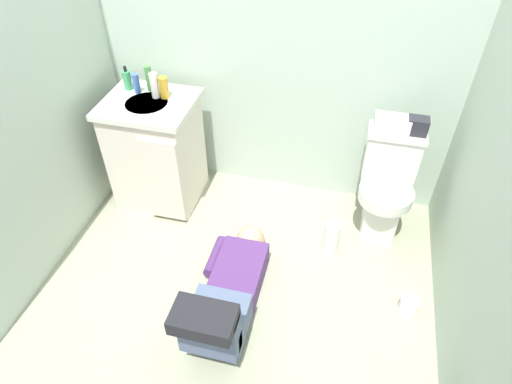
{
  "coord_description": "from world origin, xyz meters",
  "views": [
    {
      "loc": [
        0.53,
        -1.68,
        2.32
      ],
      "look_at": [
        0.02,
        0.35,
        0.45
      ],
      "focal_mm": 31.26,
      "sensor_mm": 36.0,
      "label": 1
    }
  ],
  "objects_px": {
    "bottle_blue": "(136,83)",
    "toiletry_bag": "(418,126)",
    "toilet_paper_roll": "(409,305)",
    "bottle_green": "(149,78)",
    "paper_towel_roll": "(331,238)",
    "bottle_amber": "(164,87)",
    "soap_dispenser": "(127,80)",
    "faucet": "(155,84)",
    "vanity_cabinet": "(157,151)",
    "person_plumber": "(227,294)",
    "bottle_white": "(154,85)",
    "tissue_box": "(392,123)",
    "toilet": "(386,186)"
  },
  "relations": [
    {
      "from": "bottle_blue",
      "to": "toiletry_bag",
      "type": "bearing_deg",
      "value": 1.85
    },
    {
      "from": "toilet_paper_roll",
      "to": "bottle_green",
      "type": "bearing_deg",
      "value": 157.82
    },
    {
      "from": "paper_towel_roll",
      "to": "toiletry_bag",
      "type": "bearing_deg",
      "value": 45.35
    },
    {
      "from": "bottle_blue",
      "to": "bottle_amber",
      "type": "distance_m",
      "value": 0.21
    },
    {
      "from": "soap_dispenser",
      "to": "bottle_green",
      "type": "relative_size",
      "value": 0.93
    },
    {
      "from": "soap_dispenser",
      "to": "bottle_green",
      "type": "height_order",
      "value": "bottle_green"
    },
    {
      "from": "soap_dispenser",
      "to": "toilet_paper_roll",
      "type": "distance_m",
      "value": 2.31
    },
    {
      "from": "soap_dispenser",
      "to": "bottle_green",
      "type": "distance_m",
      "value": 0.16
    },
    {
      "from": "faucet",
      "to": "toiletry_bag",
      "type": "height_order",
      "value": "faucet"
    },
    {
      "from": "vanity_cabinet",
      "to": "person_plumber",
      "type": "relative_size",
      "value": 0.77
    },
    {
      "from": "person_plumber",
      "to": "bottle_white",
      "type": "bearing_deg",
      "value": 128.16
    },
    {
      "from": "vanity_cabinet",
      "to": "bottle_white",
      "type": "relative_size",
      "value": 4.86
    },
    {
      "from": "tissue_box",
      "to": "toilet_paper_roll",
      "type": "bearing_deg",
      "value": -71.42
    },
    {
      "from": "faucet",
      "to": "bottle_white",
      "type": "xyz_separation_m",
      "value": [
        0.03,
        -0.07,
        0.03
      ]
    },
    {
      "from": "bottle_green",
      "to": "paper_towel_roll",
      "type": "height_order",
      "value": "bottle_green"
    },
    {
      "from": "vanity_cabinet",
      "to": "soap_dispenser",
      "type": "relative_size",
      "value": 4.94
    },
    {
      "from": "person_plumber",
      "to": "tissue_box",
      "type": "xyz_separation_m",
      "value": [
        0.78,
        1.04,
        0.62
      ]
    },
    {
      "from": "faucet",
      "to": "bottle_amber",
      "type": "height_order",
      "value": "bottle_amber"
    },
    {
      "from": "faucet",
      "to": "bottle_blue",
      "type": "bearing_deg",
      "value": -157.18
    },
    {
      "from": "toilet_paper_roll",
      "to": "toilet",
      "type": "bearing_deg",
      "value": 107.47
    },
    {
      "from": "bottle_green",
      "to": "bottle_blue",
      "type": "bearing_deg",
      "value": -148.8
    },
    {
      "from": "person_plumber",
      "to": "vanity_cabinet",
      "type": "bearing_deg",
      "value": 131.45
    },
    {
      "from": "bottle_white",
      "to": "toilet_paper_roll",
      "type": "bearing_deg",
      "value": -20.95
    },
    {
      "from": "toilet",
      "to": "bottle_green",
      "type": "bearing_deg",
      "value": 177.33
    },
    {
      "from": "bottle_green",
      "to": "bottle_amber",
      "type": "relative_size",
      "value": 1.23
    },
    {
      "from": "toilet",
      "to": "person_plumber",
      "type": "bearing_deg",
      "value": -131.01
    },
    {
      "from": "toiletry_bag",
      "to": "faucet",
      "type": "bearing_deg",
      "value": -179.6
    },
    {
      "from": "vanity_cabinet",
      "to": "paper_towel_roll",
      "type": "distance_m",
      "value": 1.37
    },
    {
      "from": "soap_dispenser",
      "to": "paper_towel_roll",
      "type": "height_order",
      "value": "soap_dispenser"
    },
    {
      "from": "toilet",
      "to": "bottle_white",
      "type": "distance_m",
      "value": 1.67
    },
    {
      "from": "bottle_white",
      "to": "bottle_amber",
      "type": "height_order",
      "value": "bottle_white"
    },
    {
      "from": "toilet",
      "to": "toilet_paper_roll",
      "type": "relative_size",
      "value": 6.82
    },
    {
      "from": "toilet_paper_roll",
      "to": "faucet",
      "type": "bearing_deg",
      "value": 157.38
    },
    {
      "from": "person_plumber",
      "to": "bottle_amber",
      "type": "height_order",
      "value": "bottle_amber"
    },
    {
      "from": "vanity_cabinet",
      "to": "bottle_blue",
      "type": "relative_size",
      "value": 6.14
    },
    {
      "from": "toilet",
      "to": "toiletry_bag",
      "type": "distance_m",
      "value": 0.46
    },
    {
      "from": "faucet",
      "to": "bottle_blue",
      "type": "xyz_separation_m",
      "value": [
        -0.11,
        -0.05,
        0.02
      ]
    },
    {
      "from": "toilet",
      "to": "bottle_amber",
      "type": "distance_m",
      "value": 1.61
    },
    {
      "from": "faucet",
      "to": "soap_dispenser",
      "type": "relative_size",
      "value": 0.6
    },
    {
      "from": "soap_dispenser",
      "to": "toilet_paper_roll",
      "type": "xyz_separation_m",
      "value": [
        2.02,
        -0.74,
        -0.84
      ]
    },
    {
      "from": "vanity_cabinet",
      "to": "toilet_paper_roll",
      "type": "bearing_deg",
      "value": -18.64
    },
    {
      "from": "soap_dispenser",
      "to": "bottle_blue",
      "type": "distance_m",
      "value": 0.08
    },
    {
      "from": "person_plumber",
      "to": "toilet",
      "type": "bearing_deg",
      "value": 48.99
    },
    {
      "from": "toilet",
      "to": "toilet_paper_roll",
      "type": "distance_m",
      "value": 0.78
    },
    {
      "from": "bottle_white",
      "to": "toiletry_bag",
      "type": "bearing_deg",
      "value": 2.94
    },
    {
      "from": "faucet",
      "to": "toilet_paper_roll",
      "type": "distance_m",
      "value": 2.14
    },
    {
      "from": "soap_dispenser",
      "to": "bottle_blue",
      "type": "relative_size",
      "value": 1.24
    },
    {
      "from": "toiletry_bag",
      "to": "soap_dispenser",
      "type": "distance_m",
      "value": 1.91
    },
    {
      "from": "bottle_green",
      "to": "bottle_amber",
      "type": "distance_m",
      "value": 0.15
    },
    {
      "from": "bottle_amber",
      "to": "person_plumber",
      "type": "bearing_deg",
      "value": -54.43
    }
  ]
}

